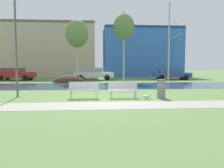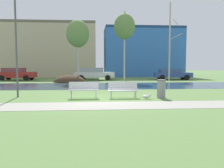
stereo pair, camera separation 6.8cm
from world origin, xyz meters
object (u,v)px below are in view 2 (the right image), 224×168
(bench_left, at_px, (84,89))
(streetlamp, at_px, (16,29))
(trash_bin, at_px, (161,88))
(parked_van_nearest_red, at_px, (16,74))
(seagull, at_px, (147,96))
(parked_hatch_third_blue, at_px, (172,74))
(bench_right, at_px, (123,89))
(parked_sedan_second_white, at_px, (94,73))

(bench_left, xyz_separation_m, streetlamp, (-3.66, 0.69, 3.24))
(streetlamp, bearing_deg, trash_bin, -6.80)
(streetlamp, distance_m, parked_van_nearest_red, 16.61)
(parked_van_nearest_red, bearing_deg, seagull, -54.18)
(trash_bin, height_order, streetlamp, streetlamp)
(trash_bin, height_order, parked_hatch_third_blue, parked_hatch_third_blue)
(bench_right, bearing_deg, bench_left, 180.00)
(bench_left, distance_m, trash_bin, 4.17)
(bench_left, bearing_deg, streetlamp, 169.29)
(bench_left, xyz_separation_m, parked_van_nearest_red, (-8.81, 16.21, 0.31))
(parked_van_nearest_red, relative_size, parked_hatch_third_blue, 0.97)
(bench_right, relative_size, parked_van_nearest_red, 0.36)
(streetlamp, distance_m, parked_sedan_second_white, 16.13)
(bench_left, height_order, bench_right, same)
(parked_van_nearest_red, bearing_deg, trash_bin, -51.75)
(bench_right, relative_size, streetlamp, 0.29)
(seagull, distance_m, parked_van_nearest_red, 20.70)
(trash_bin, height_order, parked_sedan_second_white, parked_sedan_second_white)
(streetlamp, height_order, parked_van_nearest_red, streetlamp)
(bench_left, distance_m, parked_van_nearest_red, 18.45)
(bench_right, distance_m, parked_sedan_second_white, 16.07)
(seagull, height_order, parked_sedan_second_white, parked_sedan_second_white)
(parked_hatch_third_blue, bearing_deg, seagull, -112.89)
(seagull, relative_size, streetlamp, 0.09)
(streetlamp, bearing_deg, parked_hatch_third_blue, 47.37)
(bench_left, height_order, parked_van_nearest_red, parked_van_nearest_red)
(streetlamp, bearing_deg, bench_left, -10.71)
(seagull, xyz_separation_m, parked_hatch_third_blue, (6.88, 16.29, 0.59))
(bench_right, distance_m, seagull, 1.35)
(bench_right, distance_m, parked_hatch_third_blue, 17.67)
(bench_right, relative_size, seagull, 3.33)
(trash_bin, distance_m, parked_van_nearest_red, 20.95)
(streetlamp, relative_size, parked_van_nearest_red, 1.26)
(bench_right, bearing_deg, parked_hatch_third_blue, 62.88)
(bench_right, xyz_separation_m, trash_bin, (2.04, -0.24, 0.04))
(seagull, height_order, parked_hatch_third_blue, parked_hatch_third_blue)
(parked_sedan_second_white, bearing_deg, streetlamp, -105.38)
(bench_left, bearing_deg, parked_hatch_third_blue, 57.09)
(parked_van_nearest_red, distance_m, parked_sedan_second_white, 9.36)
(bench_right, xyz_separation_m, seagull, (1.18, -0.56, -0.34))
(parked_sedan_second_white, distance_m, parked_hatch_third_blue, 9.64)
(parked_sedan_second_white, bearing_deg, parked_van_nearest_red, 178.65)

